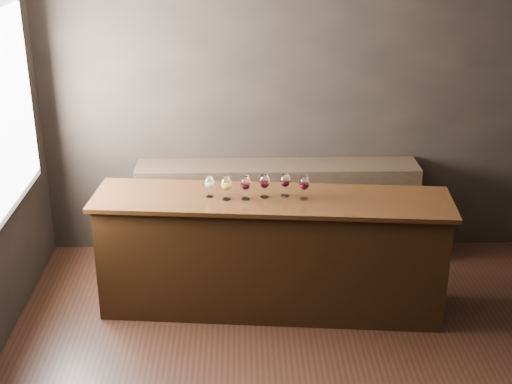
{
  "coord_description": "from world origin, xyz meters",
  "views": [
    {
      "loc": [
        -0.63,
        -4.19,
        3.27
      ],
      "look_at": [
        -0.51,
        1.08,
        1.07
      ],
      "focal_mm": 50.0,
      "sensor_mm": 36.0,
      "label": 1
    }
  ],
  "objects_px": {
    "glass_amber": "(226,184)",
    "glass_red_a": "(245,184)",
    "bar_counter": "(271,256)",
    "glass_red_b": "(265,182)",
    "back_bar_shelf": "(277,211)",
    "glass_red_c": "(285,181)",
    "glass_red_d": "(304,184)",
    "glass_white": "(209,183)"
  },
  "relations": [
    {
      "from": "glass_amber",
      "to": "glass_red_a",
      "type": "bearing_deg",
      "value": 2.44
    },
    {
      "from": "back_bar_shelf",
      "to": "glass_red_d",
      "type": "distance_m",
      "value": 1.2
    },
    {
      "from": "glass_red_a",
      "to": "glass_red_d",
      "type": "bearing_deg",
      "value": -1.15
    },
    {
      "from": "bar_counter",
      "to": "glass_red_a",
      "type": "xyz_separation_m",
      "value": [
        -0.21,
        -0.02,
        0.66
      ]
    },
    {
      "from": "glass_amber",
      "to": "glass_red_d",
      "type": "bearing_deg",
      "value": -0.26
    },
    {
      "from": "bar_counter",
      "to": "glass_red_c",
      "type": "distance_m",
      "value": 0.67
    },
    {
      "from": "bar_counter",
      "to": "glass_amber",
      "type": "bearing_deg",
      "value": -170.43
    },
    {
      "from": "glass_white",
      "to": "glass_red_c",
      "type": "height_order",
      "value": "glass_red_c"
    },
    {
      "from": "glass_white",
      "to": "glass_red_d",
      "type": "xyz_separation_m",
      "value": [
        0.76,
        -0.06,
        0.02
      ]
    },
    {
      "from": "glass_white",
      "to": "glass_red_b",
      "type": "relative_size",
      "value": 0.88
    },
    {
      "from": "back_bar_shelf",
      "to": "glass_red_b",
      "type": "relative_size",
      "value": 13.53
    },
    {
      "from": "glass_red_d",
      "to": "glass_red_c",
      "type": "bearing_deg",
      "value": 156.05
    },
    {
      "from": "glass_amber",
      "to": "glass_red_c",
      "type": "relative_size",
      "value": 1.02
    },
    {
      "from": "bar_counter",
      "to": "glass_red_a",
      "type": "relative_size",
      "value": 14.5
    },
    {
      "from": "glass_amber",
      "to": "glass_red_d",
      "type": "height_order",
      "value": "glass_red_d"
    },
    {
      "from": "glass_red_b",
      "to": "glass_red_d",
      "type": "bearing_deg",
      "value": -7.51
    },
    {
      "from": "glass_red_a",
      "to": "glass_red_d",
      "type": "height_order",
      "value": "glass_red_d"
    },
    {
      "from": "glass_red_b",
      "to": "bar_counter",
      "type": "bearing_deg",
      "value": -11.68
    },
    {
      "from": "glass_white",
      "to": "glass_amber",
      "type": "xyz_separation_m",
      "value": [
        0.14,
        -0.06,
        0.01
      ]
    },
    {
      "from": "glass_red_b",
      "to": "back_bar_shelf",
      "type": "bearing_deg",
      "value": 80.65
    },
    {
      "from": "glass_white",
      "to": "glass_red_c",
      "type": "xyz_separation_m",
      "value": [
        0.61,
        0.0,
        0.01
      ]
    },
    {
      "from": "back_bar_shelf",
      "to": "glass_red_a",
      "type": "xyz_separation_m",
      "value": [
        -0.31,
        -0.97,
        0.68
      ]
    },
    {
      "from": "bar_counter",
      "to": "glass_red_b",
      "type": "bearing_deg",
      "value": 173.64
    },
    {
      "from": "glass_white",
      "to": "glass_red_c",
      "type": "distance_m",
      "value": 0.61
    },
    {
      "from": "bar_counter",
      "to": "glass_white",
      "type": "bearing_deg",
      "value": -178.36
    },
    {
      "from": "glass_red_b",
      "to": "glass_red_c",
      "type": "xyz_separation_m",
      "value": [
        0.17,
        0.02,
        -0.0
      ]
    },
    {
      "from": "glass_red_a",
      "to": "glass_red_b",
      "type": "bearing_deg",
      "value": 11.89
    },
    {
      "from": "bar_counter",
      "to": "glass_red_d",
      "type": "height_order",
      "value": "glass_red_d"
    },
    {
      "from": "glass_red_c",
      "to": "glass_red_d",
      "type": "xyz_separation_m",
      "value": [
        0.15,
        -0.07,
        0.0
      ]
    },
    {
      "from": "glass_red_a",
      "to": "glass_red_d",
      "type": "relative_size",
      "value": 0.99
    },
    {
      "from": "glass_red_c",
      "to": "glass_red_d",
      "type": "distance_m",
      "value": 0.16
    },
    {
      "from": "back_bar_shelf",
      "to": "glass_red_c",
      "type": "relative_size",
      "value": 13.97
    },
    {
      "from": "glass_red_d",
      "to": "bar_counter",
      "type": "bearing_deg",
      "value": 173.41
    },
    {
      "from": "back_bar_shelf",
      "to": "glass_red_c",
      "type": "height_order",
      "value": "glass_red_c"
    },
    {
      "from": "glass_red_c",
      "to": "bar_counter",
      "type": "bearing_deg",
      "value": -161.94
    },
    {
      "from": "glass_amber",
      "to": "glass_red_a",
      "type": "height_order",
      "value": "glass_red_a"
    },
    {
      "from": "bar_counter",
      "to": "glass_amber",
      "type": "xyz_separation_m",
      "value": [
        -0.36,
        -0.03,
        0.66
      ]
    },
    {
      "from": "glass_red_b",
      "to": "glass_red_c",
      "type": "bearing_deg",
      "value": 8.27
    },
    {
      "from": "glass_red_c",
      "to": "glass_white",
      "type": "bearing_deg",
      "value": -179.64
    },
    {
      "from": "bar_counter",
      "to": "back_bar_shelf",
      "type": "distance_m",
      "value": 0.96
    },
    {
      "from": "glass_red_a",
      "to": "glass_red_d",
      "type": "distance_m",
      "value": 0.47
    },
    {
      "from": "glass_amber",
      "to": "glass_red_b",
      "type": "relative_size",
      "value": 0.99
    }
  ]
}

